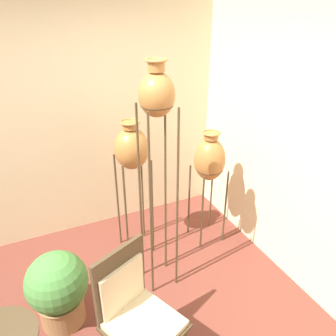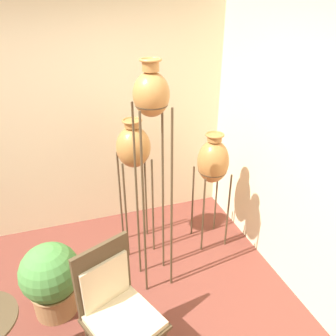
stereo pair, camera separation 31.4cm
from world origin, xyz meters
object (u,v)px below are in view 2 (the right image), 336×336
vase_stand_medium (133,148)px  chair (116,305)px  potted_plant (51,278)px  vase_stand_tall (152,104)px  vase_stand_short (213,162)px

vase_stand_medium → chair: bearing=-109.6°
potted_plant → vase_stand_medium: bearing=34.9°
vase_stand_tall → chair: 1.48m
chair → potted_plant: bearing=102.6°
vase_stand_tall → vase_stand_short: bearing=26.7°
vase_stand_short → vase_stand_medium: bearing=168.0°
vase_stand_tall → vase_stand_medium: 0.80m
vase_stand_tall → vase_stand_medium: vase_stand_tall is taller
chair → vase_stand_medium: bearing=46.5°
vase_stand_tall → chair: size_ratio=2.07×
vase_stand_medium → vase_stand_short: size_ratio=1.14×
vase_stand_tall → vase_stand_short: size_ratio=1.61×
vase_stand_short → potted_plant: size_ratio=1.89×
vase_stand_medium → chair: vase_stand_medium is taller
potted_plant → vase_stand_tall: bearing=5.2°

